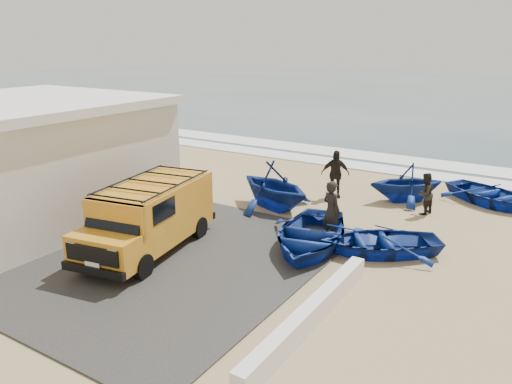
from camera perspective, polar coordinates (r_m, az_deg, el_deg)
The scene contains 16 objects.
ground at distance 16.65m, azimuth -4.81°, elevation -5.40°, with size 160.00×160.00×0.00m, color tan.
slab at distance 16.53m, azimuth -14.62°, elevation -6.00°, with size 12.00×10.00×0.05m, color #373432.
ocean at distance 69.17m, azimuth 24.63°, elevation 10.28°, with size 180.00×88.00×0.01m, color #385166.
surf_line at distance 26.73m, azimuth 10.76°, elevation 3.09°, with size 180.00×1.60×0.06m, color white.
surf_wash at distance 29.02m, azimuth 12.60°, elevation 4.05°, with size 180.00×2.20×0.04m, color white.
building at distance 20.14m, azimuth -25.98°, elevation 3.34°, with size 8.40×9.40×4.30m.
parapet at distance 11.87m, azimuth 6.23°, elevation -13.77°, with size 0.35×6.00×0.55m, color silver.
van at distance 15.71m, azimuth -12.06°, elevation -2.53°, with size 2.82×5.36×2.19m.
boat_near_left at distance 15.84m, azimuth 6.18°, elevation -4.86°, with size 3.13×4.39×0.91m, color navy.
boat_near_right at distance 15.89m, azimuth 13.95°, elevation -5.51°, with size 2.62×3.67×0.76m, color navy.
boat_mid_left at distance 19.31m, azimuth 2.06°, elevation 0.77°, with size 3.06×3.54×1.87m, color navy.
boat_far_left at distance 21.11m, azimuth 16.80°, elevation 1.08°, with size 2.60×3.02×1.59m, color navy.
boat_far_right at distance 22.07m, azimuth 25.19°, elevation -0.24°, with size 2.73×3.82×0.79m, color navy.
fisherman_front at distance 16.39m, azimuth 8.61°, elevation -2.15°, with size 0.73×0.48×2.01m, color black.
fisherman_middle at distance 19.76m, azimuth 18.73°, elevation -0.17°, with size 0.77×0.60×1.59m, color black.
fisherman_back at distance 20.94m, azimuth 9.03°, elevation 2.06°, with size 1.17×0.49×2.00m, color black.
Camera 1 is at (9.33, -12.25, 6.34)m, focal length 35.00 mm.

